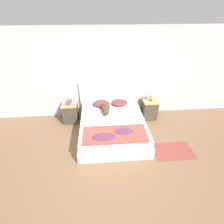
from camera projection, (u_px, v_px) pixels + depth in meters
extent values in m
plane|color=#896647|center=(111.00, 164.00, 3.83)|extent=(16.00, 16.00, 0.00)
cube|color=silver|center=(105.00, 75.00, 4.95)|extent=(9.00, 0.06, 2.55)
cube|color=white|center=(113.00, 129.00, 4.64)|extent=(1.69, 1.98, 0.29)
cube|color=white|center=(113.00, 122.00, 4.52)|extent=(1.63, 1.92, 0.18)
cube|color=white|center=(110.00, 99.00, 5.29)|extent=(1.77, 0.04, 1.06)
cylinder|color=white|center=(110.00, 83.00, 5.01)|extent=(1.77, 0.06, 0.06)
cube|color=#4C4238|center=(71.00, 113.00, 5.09)|extent=(0.40, 0.43, 0.56)
cube|color=tan|center=(69.00, 104.00, 4.94)|extent=(0.43, 0.46, 0.03)
sphere|color=tan|center=(69.00, 112.00, 4.82)|extent=(0.02, 0.02, 0.02)
cube|color=#4C4238|center=(149.00, 109.00, 5.26)|extent=(0.40, 0.43, 0.56)
cube|color=tan|center=(150.00, 101.00, 5.10)|extent=(0.43, 0.46, 0.03)
sphere|color=tan|center=(152.00, 109.00, 4.99)|extent=(0.02, 0.02, 0.02)
ellipsoid|color=brown|center=(101.00, 103.00, 5.06)|extent=(0.48, 0.37, 0.12)
ellipsoid|color=brown|center=(120.00, 103.00, 5.09)|extent=(0.48, 0.37, 0.12)
cube|color=#BC4C42|center=(115.00, 134.00, 3.94)|extent=(1.44, 0.64, 0.04)
ellipsoid|color=#663860|center=(104.00, 137.00, 3.82)|extent=(0.50, 0.25, 0.03)
ellipsoid|color=#663860|center=(124.00, 131.00, 3.99)|extent=(0.43, 0.22, 0.03)
ellipsoid|color=brown|center=(105.00, 107.00, 4.81)|extent=(0.25, 0.43, 0.18)
sphere|color=brown|center=(106.00, 112.00, 4.61)|extent=(0.17, 0.17, 0.17)
ellipsoid|color=brown|center=(106.00, 114.00, 4.55)|extent=(0.08, 0.09, 0.07)
cone|color=brown|center=(104.00, 110.00, 4.58)|extent=(0.05, 0.05, 0.06)
cone|color=brown|center=(108.00, 110.00, 4.59)|extent=(0.05, 0.05, 0.06)
ellipsoid|color=brown|center=(106.00, 105.00, 5.00)|extent=(0.14, 0.20, 0.07)
cube|color=orange|center=(69.00, 103.00, 4.93)|extent=(0.14, 0.18, 0.02)
cube|color=#703D7F|center=(69.00, 102.00, 4.92)|extent=(0.14, 0.23, 0.03)
cylinder|color=#336B4C|center=(151.00, 100.00, 5.08)|extent=(0.11, 0.11, 0.02)
cylinder|color=#336B4C|center=(151.00, 97.00, 5.03)|extent=(0.02, 0.02, 0.17)
cone|color=beige|center=(152.00, 93.00, 4.95)|extent=(0.19, 0.19, 0.12)
cube|color=#93423D|center=(173.00, 151.00, 4.17)|extent=(0.95, 0.61, 0.00)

